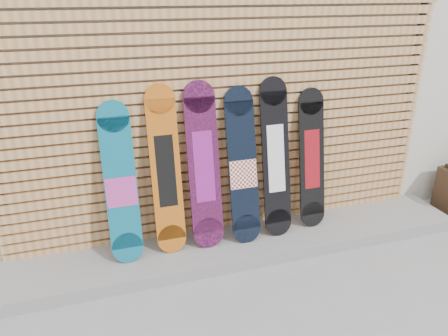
{
  "coord_description": "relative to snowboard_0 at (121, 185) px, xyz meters",
  "views": [
    {
      "loc": [
        -1.37,
        -2.74,
        2.38
      ],
      "look_at": [
        -0.26,
        0.75,
        0.85
      ],
      "focal_mm": 35.0,
      "sensor_mm": 36.0,
      "label": 1
    }
  ],
  "objects": [
    {
      "name": "slat_wall",
      "position": [
        1.03,
        0.2,
        0.4
      ],
      "size": [
        4.26,
        0.08,
        2.29
      ],
      "color": "#B9824D",
      "rests_on": "ground"
    },
    {
      "name": "concrete_step",
      "position": [
        1.03,
        -0.09,
        -0.74
      ],
      "size": [
        4.6,
        0.7,
        0.12
      ],
      "primitive_type": "cube",
      "color": "gray",
      "rests_on": "ground"
    },
    {
      "name": "ground",
      "position": [
        1.18,
        -0.77,
        -0.8
      ],
      "size": [
        80.0,
        80.0,
        0.0
      ],
      "primitive_type": "plane",
      "color": "gray",
      "rests_on": "ground"
    },
    {
      "name": "snowboard_5",
      "position": [
        1.85,
        0.04,
        0.0
      ],
      "size": [
        0.26,
        0.28,
        1.37
      ],
      "color": "black",
      "rests_on": "concrete_step"
    },
    {
      "name": "snowboard_3",
      "position": [
        1.11,
        -0.01,
        0.02
      ],
      "size": [
        0.28,
        0.36,
        1.44
      ],
      "color": "black",
      "rests_on": "concrete_step"
    },
    {
      "name": "snowboard_0",
      "position": [
        0.0,
        0.0,
        0.0
      ],
      "size": [
        0.27,
        0.35,
        1.39
      ],
      "color": "#0D617F",
      "rests_on": "concrete_step"
    },
    {
      "name": "snowboard_4",
      "position": [
        1.45,
        0.01,
        0.07
      ],
      "size": [
        0.27,
        0.34,
        1.51
      ],
      "color": "black",
      "rests_on": "concrete_step"
    },
    {
      "name": "building",
      "position": [
        1.68,
        2.73,
        1.0
      ],
      "size": [
        12.0,
        5.0,
        3.6
      ],
      "primitive_type": "cube",
      "color": "beige",
      "rests_on": "ground"
    },
    {
      "name": "snowboard_2",
      "position": [
        0.74,
        0.01,
        0.07
      ],
      "size": [
        0.29,
        0.33,
        1.51
      ],
      "color": "black",
      "rests_on": "concrete_step"
    },
    {
      "name": "snowboard_1",
      "position": [
        0.4,
        0.02,
        0.07
      ],
      "size": [
        0.27,
        0.31,
        1.51
      ],
      "color": "#B85913",
      "rests_on": "concrete_step"
    }
  ]
}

